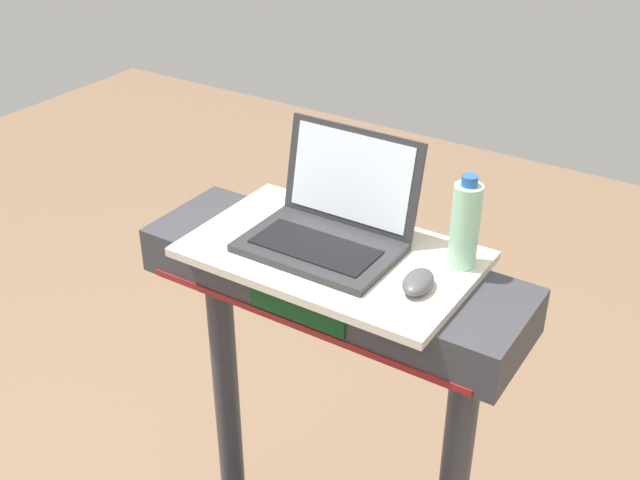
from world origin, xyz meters
name	(u,v)px	position (x,y,z in m)	size (l,w,h in m)	color
desk_board	(332,254)	(0.00, 0.70, 1.17)	(0.63, 0.39, 0.02)	beige
laptop	(330,224)	(-0.02, 0.72, 1.23)	(0.34, 0.27, 0.24)	#2D2D30
computer_mouse	(418,282)	(0.23, 0.66, 1.20)	(0.06, 0.10, 0.03)	#4C4C51
water_bottle	(465,225)	(0.26, 0.80, 1.28)	(0.06, 0.06, 0.21)	#9EDBB2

